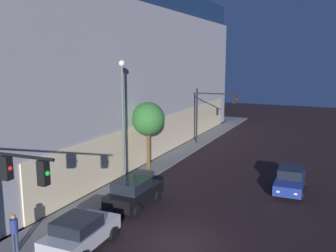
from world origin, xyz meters
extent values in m
plane|color=black|center=(0.00, 0.00, 0.00)|extent=(120.00, 120.00, 0.00)
cube|color=#4C4C51|center=(15.58, 24.06, 0.07)|extent=(39.54, 32.25, 0.15)
cube|color=beige|center=(15.58, 8.34, 1.89)|extent=(35.23, 0.60, 3.49)
cube|color=#A6A2A9|center=(15.58, 24.06, 6.82)|extent=(39.14, 31.85, 13.33)
cube|color=navy|center=(15.58, 24.06, 14.71)|extent=(38.36, 31.22, 2.46)
cylinder|color=black|center=(-6.31, 4.30, 5.62)|extent=(0.42, 4.68, 0.12)
cube|color=black|center=(-6.30, 4.07, 5.12)|extent=(0.34, 0.34, 0.90)
sphere|color=red|center=(-6.29, 3.89, 5.12)|extent=(0.18, 0.18, 0.18)
cube|color=black|center=(-6.19, 2.43, 5.12)|extent=(0.34, 0.34, 0.90)
sphere|color=green|center=(-6.18, 2.25, 5.12)|extent=(0.18, 0.18, 0.18)
cylinder|color=black|center=(20.93, 6.99, 3.05)|extent=(0.18, 0.18, 5.80)
cylinder|color=black|center=(21.11, 4.66, 5.47)|extent=(0.49, 4.66, 0.12)
cube|color=black|center=(21.24, 3.03, 4.97)|extent=(0.34, 0.34, 0.90)
sphere|color=red|center=(21.26, 2.85, 4.97)|extent=(0.18, 0.18, 0.18)
cylinder|color=#5D5D5D|center=(6.46, 7.10, 4.35)|extent=(0.16, 0.16, 8.39)
sphere|color=#F9EFC6|center=(6.46, 7.10, 8.69)|extent=(0.44, 0.44, 0.44)
cylinder|color=brown|center=(10.23, 7.11, 1.68)|extent=(0.30, 0.30, 3.06)
sphere|color=#2E6A2C|center=(10.23, 7.11, 4.28)|extent=(2.67, 2.67, 2.67)
cylinder|color=#2D3851|center=(-4.04, 6.44, 0.61)|extent=(0.14, 0.14, 0.93)
cylinder|color=#2D3851|center=(-4.08, 6.61, 0.61)|extent=(0.14, 0.14, 0.93)
cylinder|color=navy|center=(-4.06, 6.52, 1.41)|extent=(0.36, 0.36, 0.66)
sphere|color=#97784E|center=(-4.06, 6.52, 1.86)|extent=(0.24, 0.24, 0.24)
cube|color=#B7BABF|center=(-2.29, 4.11, 0.70)|extent=(4.17, 2.11, 0.72)
cube|color=black|center=(-2.59, 4.09, 1.35)|extent=(2.01, 1.83, 0.58)
cube|color=#F9F4CC|center=(-0.31, 4.77, 0.70)|extent=(0.13, 0.20, 0.12)
cube|color=#F9F4CC|center=(-0.27, 3.60, 0.70)|extent=(0.13, 0.20, 0.12)
cylinder|color=black|center=(-1.06, 5.13, 0.34)|extent=(0.68, 0.27, 0.68)
cylinder|color=black|center=(-0.98, 3.18, 0.34)|extent=(0.68, 0.27, 0.68)
cylinder|color=black|center=(-3.59, 5.03, 0.34)|extent=(0.68, 0.27, 0.68)
cube|color=black|center=(3.34, 4.44, 0.73)|extent=(4.29, 1.97, 0.74)
cube|color=black|center=(3.02, 4.45, 1.43)|extent=(2.15, 1.75, 0.66)
cube|color=#F9F4CC|center=(5.43, 5.00, 0.73)|extent=(0.12, 0.20, 0.12)
cube|color=#F9F4CC|center=(5.42, 3.84, 0.73)|extent=(0.12, 0.20, 0.12)
cylinder|color=black|center=(4.68, 5.39, 0.36)|extent=(0.72, 0.25, 0.71)
cylinder|color=black|center=(4.65, 3.47, 0.36)|extent=(0.72, 0.25, 0.71)
cylinder|color=black|center=(2.03, 5.42, 0.36)|extent=(0.72, 0.25, 0.71)
cylinder|color=black|center=(2.01, 3.50, 0.36)|extent=(0.72, 0.25, 0.71)
cube|color=navy|center=(9.98, -3.98, 0.66)|extent=(4.49, 1.93, 0.67)
cube|color=black|center=(10.31, -3.96, 1.30)|extent=(2.15, 1.67, 0.61)
cube|color=#F9F4CC|center=(7.84, -4.59, 0.66)|extent=(0.13, 0.20, 0.12)
cube|color=#F9F4CC|center=(7.80, -3.53, 0.66)|extent=(0.13, 0.20, 0.12)
cylinder|color=black|center=(8.64, -4.91, 0.33)|extent=(0.66, 0.26, 0.66)
cylinder|color=black|center=(8.58, -3.14, 0.33)|extent=(0.66, 0.26, 0.66)
cylinder|color=black|center=(11.39, -4.81, 0.33)|extent=(0.66, 0.26, 0.66)
cylinder|color=black|center=(11.32, -3.04, 0.33)|extent=(0.66, 0.26, 0.66)
camera|label=1|loc=(-15.41, -6.61, 8.96)|focal=39.39mm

